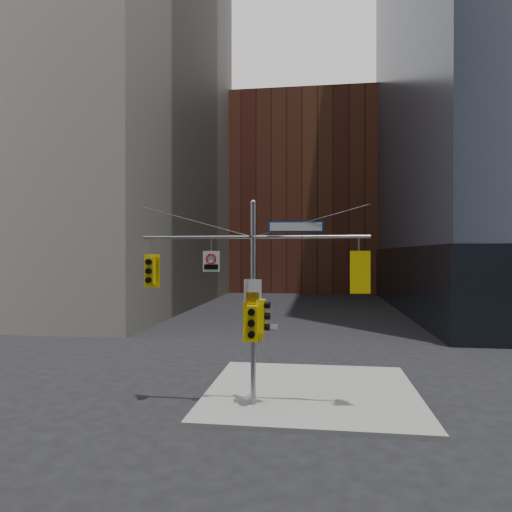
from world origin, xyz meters
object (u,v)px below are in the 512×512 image
(signal_assembly, at_px, (253,282))
(regulatory_sign_arm, at_px, (211,261))
(traffic_light_east_arm, at_px, (359,272))
(traffic_light_pole_front, at_px, (252,322))
(street_sign_blade, at_px, (296,227))
(traffic_light_pole_side, at_px, (262,316))
(traffic_light_west_arm, at_px, (151,271))

(signal_assembly, relative_size, regulatory_sign_arm, 10.84)
(traffic_light_east_arm, height_order, traffic_light_pole_front, traffic_light_east_arm)
(traffic_light_east_arm, relative_size, street_sign_blade, 0.75)
(traffic_light_east_arm, height_order, street_sign_blade, street_sign_blade)
(regulatory_sign_arm, bearing_deg, traffic_light_east_arm, -6.62)
(traffic_light_east_arm, bearing_deg, regulatory_sign_arm, -9.48)
(signal_assembly, distance_m, traffic_light_pole_side, 1.21)
(signal_assembly, height_order, traffic_light_pole_front, signal_assembly)
(traffic_light_east_arm, bearing_deg, traffic_light_west_arm, -9.81)
(traffic_light_west_arm, xyz_separation_m, traffic_light_pole_front, (3.74, -0.28, -1.74))
(signal_assembly, distance_m, traffic_light_pole_front, 1.38)
(traffic_light_west_arm, bearing_deg, street_sign_blade, -0.12)
(traffic_light_pole_side, distance_m, traffic_light_pole_front, 0.46)
(street_sign_blade, bearing_deg, signal_assembly, 175.66)
(traffic_light_west_arm, xyz_separation_m, traffic_light_pole_side, (4.07, -0.01, -1.55))
(traffic_light_west_arm, bearing_deg, traffic_light_east_arm, -0.12)
(traffic_light_pole_front, bearing_deg, traffic_light_west_arm, 173.56)
(traffic_light_pole_side, bearing_deg, regulatory_sign_arm, 99.06)
(traffic_light_east_arm, relative_size, regulatory_sign_arm, 1.94)
(traffic_light_west_arm, relative_size, traffic_light_east_arm, 0.85)
(traffic_light_pole_front, height_order, regulatory_sign_arm, regulatory_sign_arm)
(traffic_light_west_arm, height_order, traffic_light_east_arm, traffic_light_east_arm)
(traffic_light_west_arm, relative_size, traffic_light_pole_front, 0.86)
(traffic_light_east_arm, distance_m, traffic_light_pole_front, 4.02)
(traffic_light_pole_side, bearing_deg, signal_assembly, 98.42)
(street_sign_blade, height_order, regulatory_sign_arm, street_sign_blade)
(signal_assembly, bearing_deg, traffic_light_east_arm, 0.00)
(signal_assembly, xyz_separation_m, traffic_light_east_arm, (3.61, 0.00, 0.38))
(signal_assembly, relative_size, traffic_light_west_arm, 6.61)
(signal_assembly, xyz_separation_m, traffic_light_pole_side, (0.33, -0.00, -1.17))
(traffic_light_pole_front, bearing_deg, traffic_light_east_arm, 2.05)
(street_sign_blade, bearing_deg, regulatory_sign_arm, 175.98)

